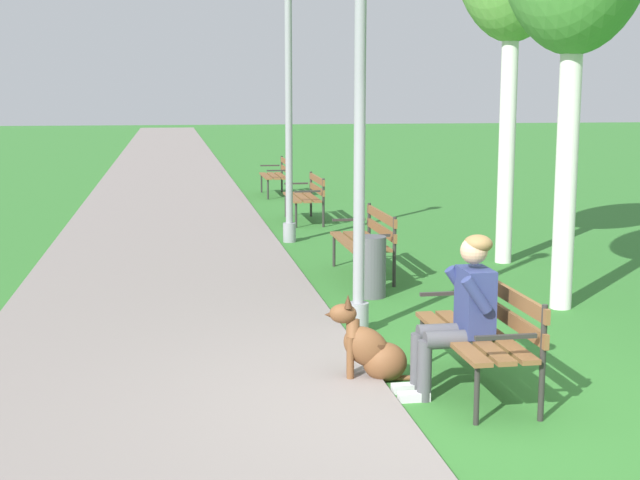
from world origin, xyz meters
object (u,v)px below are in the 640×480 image
(dog_brown, at_px, (372,350))
(litter_bin, at_px, (370,267))
(lamp_post_near, at_px, (360,120))
(lamp_post_mid, at_px, (289,109))
(park_bench_mid, at_px, (367,236))
(park_bench_furthest, at_px, (278,173))
(park_bench_near, at_px, (485,327))
(person_seated_on_near_bench, at_px, (461,309))
(park_bench_far, at_px, (307,194))

(dog_brown, xyz_separation_m, litter_bin, (0.65, 2.96, 0.09))
(lamp_post_near, relative_size, lamp_post_mid, 1.00)
(park_bench_mid, bearing_deg, litter_bin, -100.78)
(lamp_post_near, distance_m, litter_bin, 2.32)
(park_bench_furthest, relative_size, lamp_post_mid, 0.38)
(park_bench_furthest, bearing_deg, park_bench_near, -90.15)
(park_bench_furthest, bearing_deg, lamp_post_mid, -95.27)
(park_bench_near, relative_size, lamp_post_mid, 0.38)
(lamp_post_near, xyz_separation_m, litter_bin, (0.46, 1.50, -1.71))
(park_bench_near, bearing_deg, person_seated_on_near_bench, -168.36)
(person_seated_on_near_bench, height_order, litter_bin, person_seated_on_near_bench)
(park_bench_far, xyz_separation_m, person_seated_on_near_bench, (-0.26, -9.45, 0.17))
(park_bench_near, height_order, park_bench_mid, same)
(park_bench_far, bearing_deg, lamp_post_mid, -105.88)
(park_bench_near, height_order, dog_brown, park_bench_near)
(litter_bin, bearing_deg, park_bench_mid, 79.22)
(park_bench_furthest, height_order, dog_brown, park_bench_furthest)
(lamp_post_near, bearing_deg, park_bench_near, -71.75)
(park_bench_far, relative_size, dog_brown, 1.81)
(person_seated_on_near_bench, relative_size, lamp_post_near, 0.31)
(dog_brown, bearing_deg, park_bench_furthest, 86.38)
(lamp_post_near, bearing_deg, park_bench_furthest, 86.89)
(park_bench_far, relative_size, person_seated_on_near_bench, 1.20)
(park_bench_mid, height_order, lamp_post_near, lamp_post_near)
(park_bench_mid, bearing_deg, person_seated_on_near_bench, -93.49)
(park_bench_far, bearing_deg, park_bench_mid, -89.84)
(dog_brown, bearing_deg, litter_bin, 77.52)
(park_bench_mid, xyz_separation_m, dog_brown, (-0.87, -4.11, -0.25))
(park_bench_mid, distance_m, park_bench_far, 4.91)
(park_bench_near, relative_size, person_seated_on_near_bench, 1.20)
(park_bench_furthest, height_order, person_seated_on_near_bench, person_seated_on_near_bench)
(park_bench_mid, relative_size, dog_brown, 1.81)
(person_seated_on_near_bench, bearing_deg, dog_brown, 144.59)
(park_bench_mid, height_order, person_seated_on_near_bench, person_seated_on_near_bench)
(park_bench_near, xyz_separation_m, lamp_post_mid, (-0.55, 7.26, 1.55))
(lamp_post_mid, relative_size, litter_bin, 5.70)
(park_bench_mid, height_order, park_bench_far, same)
(park_bench_near, bearing_deg, park_bench_far, 89.66)
(dog_brown, xyz_separation_m, lamp_post_mid, (0.25, 6.88, 1.81))
(park_bench_mid, xyz_separation_m, park_bench_furthest, (-0.04, 9.15, 0.00))
(park_bench_far, bearing_deg, dog_brown, -95.45)
(lamp_post_mid, xyz_separation_m, litter_bin, (0.40, -3.92, -1.72))
(park_bench_near, height_order, lamp_post_mid, lamp_post_mid)
(park_bench_mid, bearing_deg, park_bench_far, 90.16)
(park_bench_mid, relative_size, person_seated_on_near_bench, 1.20)
(park_bench_near, bearing_deg, litter_bin, 92.58)
(lamp_post_near, relative_size, litter_bin, 5.67)
(person_seated_on_near_bench, relative_size, litter_bin, 1.79)
(park_bench_near, height_order, litter_bin, park_bench_near)
(person_seated_on_near_bench, height_order, lamp_post_mid, lamp_post_mid)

